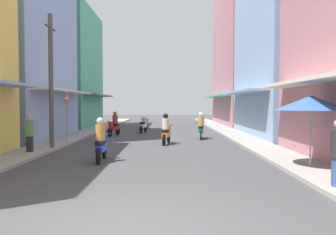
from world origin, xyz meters
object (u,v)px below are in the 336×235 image
motorbike_green (201,127)px  street_sign_no_entry (66,111)px  motorbike_blue (101,142)px  pedestrian_far (29,135)px  vendor_umbrella (311,103)px  motorbike_white (143,126)px  utility_pole (51,81)px  motorbike_silver (144,123)px  motorbike_red (114,125)px  motorbike_orange (166,130)px

motorbike_green → street_sign_no_entry: size_ratio=0.68×
motorbike_blue → pedestrian_far: bearing=152.9°
vendor_umbrella → street_sign_no_entry: street_sign_no_entry is taller
motorbike_green → motorbike_blue: (-4.31, -7.85, 0.00)m
motorbike_blue → pedestrian_far: pedestrian_far is taller
motorbike_white → motorbike_green: motorbike_green is taller
motorbike_white → utility_pole: size_ratio=0.30×
motorbike_silver → vendor_umbrella: bearing=-70.6°
motorbike_green → pedestrian_far: pedestrian_far is taller
motorbike_white → motorbike_red: bearing=-124.2°
motorbike_orange → motorbike_green: same height
motorbike_silver → pedestrian_far: pedestrian_far is taller
utility_pole → motorbike_silver: bearing=76.4°
motorbike_blue → utility_pole: 4.75m
motorbike_green → vendor_umbrella: bearing=-75.5°
motorbike_silver → utility_pole: bearing=-103.6°
motorbike_red → vendor_umbrella: 13.89m
motorbike_orange → pedestrian_far: size_ratio=1.10×
motorbike_blue → utility_pole: size_ratio=0.30×
motorbike_red → street_sign_no_entry: bearing=-108.7°
motorbike_red → motorbike_silver: 6.76m
motorbike_red → vendor_umbrella: size_ratio=0.77×
motorbike_silver → motorbike_green: bearing=-65.4°
pedestrian_far → utility_pole: bearing=72.9°
motorbike_orange → motorbike_silver: 11.29m
utility_pole → street_sign_no_entry: utility_pole is taller
street_sign_no_entry → vendor_umbrella: bearing=-35.0°
vendor_umbrella → street_sign_no_entry: bearing=145.0°
motorbike_silver → utility_pole: size_ratio=0.29×
pedestrian_far → motorbike_white: bearing=70.1°
motorbike_orange → vendor_umbrella: (4.47, -6.83, 1.38)m
motorbike_green → motorbike_silver: (-3.89, 8.48, -0.20)m
motorbike_silver → motorbike_white: bearing=-87.3°
vendor_umbrella → utility_pole: (-9.56, 4.67, 0.99)m
motorbike_green → street_sign_no_entry: street_sign_no_entry is taller
motorbike_silver → motorbike_orange: bearing=-80.5°
street_sign_no_entry → motorbike_red: bearing=71.3°
motorbike_blue → street_sign_no_entry: street_sign_no_entry is taller
motorbike_white → street_sign_no_entry: (-3.32, -7.26, 1.21)m
motorbike_blue → street_sign_no_entry: size_ratio=0.68×
motorbike_silver → utility_pole: utility_pole is taller
motorbike_red → vendor_umbrella: (7.85, -11.38, 1.38)m
motorbike_green → motorbike_blue: same height
motorbike_orange → motorbike_green: 3.34m
motorbike_blue → vendor_umbrella: bearing=-13.6°
pedestrian_far → street_sign_no_entry: 3.49m
pedestrian_far → utility_pole: utility_pole is taller
motorbike_orange → motorbike_red: 5.66m
motorbike_blue → street_sign_no_entry: bearing=118.4°
motorbike_white → motorbike_red: size_ratio=1.01×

